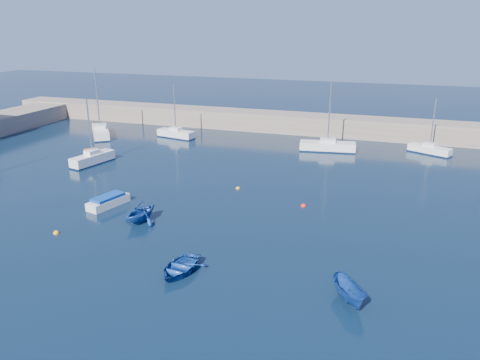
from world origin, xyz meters
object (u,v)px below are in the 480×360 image
(sailboat_4, at_px, (100,132))
(sailboat_7, at_px, (430,149))
(sailboat_6, at_px, (327,146))
(dinghy_center, at_px, (180,267))
(motorboat_2, at_px, (92,156))
(dinghy_left, at_px, (140,212))
(motorboat_1, at_px, (108,201))
(sailboat_5, at_px, (176,134))
(dinghy_right, at_px, (349,293))
(sailboat_3, at_px, (93,158))

(sailboat_4, bearing_deg, sailboat_7, -31.15)
(sailboat_6, relative_size, dinghy_center, 2.43)
(motorboat_2, distance_m, dinghy_left, 20.42)
(sailboat_4, height_order, motorboat_1, sailboat_4)
(sailboat_6, xyz_separation_m, motorboat_1, (-15.22, -24.57, -0.18))
(sailboat_4, relative_size, sailboat_5, 1.27)
(sailboat_5, height_order, dinghy_left, sailboat_5)
(sailboat_4, distance_m, motorboat_1, 27.54)
(sailboat_5, bearing_deg, sailboat_4, 115.87)
(sailboat_5, height_order, sailboat_6, sailboat_6)
(sailboat_7, bearing_deg, dinghy_left, 168.97)
(sailboat_5, xyz_separation_m, motorboat_1, (5.73, -24.97, -0.14))
(sailboat_6, distance_m, dinghy_right, 33.51)
(sailboat_3, bearing_deg, motorboat_1, -36.95)
(sailboat_6, height_order, dinghy_left, sailboat_6)
(dinghy_center, bearing_deg, sailboat_6, 88.81)
(sailboat_7, xyz_separation_m, dinghy_center, (-16.31, -35.62, -0.15))
(sailboat_6, bearing_deg, dinghy_left, 149.64)
(motorboat_1, relative_size, dinghy_left, 1.23)
(sailboat_5, height_order, motorboat_1, sailboat_5)
(sailboat_6, bearing_deg, dinghy_right, -177.70)
(dinghy_center, relative_size, dinghy_left, 1.10)
(sailboat_5, height_order, sailboat_7, sailboat_5)
(motorboat_1, height_order, dinghy_right, dinghy_right)
(motorboat_1, bearing_deg, motorboat_2, 144.98)
(dinghy_left, bearing_deg, dinghy_center, -31.70)
(sailboat_3, relative_size, sailboat_5, 1.00)
(sailboat_3, xyz_separation_m, dinghy_center, (19.80, -18.85, -0.26))
(sailboat_3, bearing_deg, dinghy_right, -19.35)
(motorboat_2, distance_m, dinghy_right, 37.66)
(dinghy_right, bearing_deg, sailboat_6, 68.62)
(sailboat_3, distance_m, sailboat_7, 39.81)
(dinghy_left, bearing_deg, sailboat_7, 64.80)
(sailboat_7, bearing_deg, sailboat_4, 123.14)
(sailboat_7, xyz_separation_m, motorboat_2, (-37.36, -15.08, -0.10))
(motorboat_2, relative_size, dinghy_center, 1.19)
(sailboat_4, xyz_separation_m, motorboat_2, (5.90, -10.24, -0.23))
(sailboat_3, distance_m, motorboat_2, 2.11)
(dinghy_center, distance_m, dinghy_right, 10.56)
(sailboat_4, xyz_separation_m, dinghy_left, (20.51, -24.49, 0.21))
(dinghy_right, bearing_deg, sailboat_5, 97.12)
(motorboat_2, xyz_separation_m, dinghy_right, (31.61, -20.48, 0.19))
(dinghy_left, bearing_deg, motorboat_1, 166.65)
(sailboat_6, bearing_deg, sailboat_4, 85.70)
(sailboat_5, distance_m, dinghy_center, 37.29)
(sailboat_3, relative_size, motorboat_1, 1.80)
(sailboat_6, bearing_deg, motorboat_1, 139.88)
(motorboat_1, distance_m, dinghy_right, 22.99)
(sailboat_4, xyz_separation_m, dinghy_center, (26.95, -30.77, -0.28))
(sailboat_3, distance_m, dinghy_center, 27.34)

